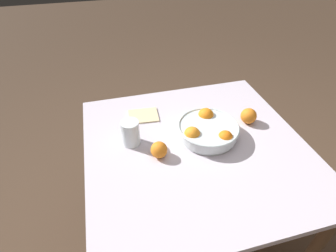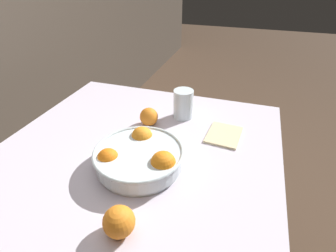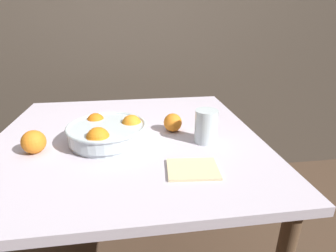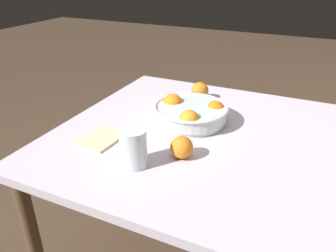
# 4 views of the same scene
# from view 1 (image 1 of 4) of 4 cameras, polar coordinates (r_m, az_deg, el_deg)

# --- Properties ---
(ground_plane) EXTENTS (12.00, 12.00, 0.00)m
(ground_plane) POSITION_cam_1_polar(r_m,az_deg,el_deg) (1.83, 4.45, -22.01)
(ground_plane) COLOR #4C3828
(dining_table) EXTENTS (1.01, 0.99, 0.77)m
(dining_table) POSITION_cam_1_polar(r_m,az_deg,el_deg) (1.28, 5.95, -7.23)
(dining_table) COLOR silver
(dining_table) RESTS_ON ground_plane
(fruit_bowl) EXTENTS (0.29, 0.29, 0.09)m
(fruit_bowl) POSITION_cam_1_polar(r_m,az_deg,el_deg) (1.24, 8.60, -0.84)
(fruit_bowl) COLOR silver
(fruit_bowl) RESTS_ON dining_table
(juice_glass) EXTENTS (0.08, 0.08, 0.12)m
(juice_glass) POSITION_cam_1_polar(r_m,az_deg,el_deg) (1.20, -8.11, -1.74)
(juice_glass) COLOR #F4A314
(juice_glass) RESTS_ON dining_table
(orange_loose_near_bowl) EXTENTS (0.08, 0.08, 0.08)m
(orange_loose_near_bowl) POSITION_cam_1_polar(r_m,az_deg,el_deg) (1.38, 17.14, 2.12)
(orange_loose_near_bowl) COLOR orange
(orange_loose_near_bowl) RESTS_ON dining_table
(orange_loose_front) EXTENTS (0.07, 0.07, 0.07)m
(orange_loose_front) POSITION_cam_1_polar(r_m,az_deg,el_deg) (1.14, -1.97, -5.20)
(orange_loose_front) COLOR orange
(orange_loose_front) RESTS_ON dining_table
(napkin) EXTENTS (0.16, 0.13, 0.01)m
(napkin) POSITION_cam_1_polar(r_m,az_deg,el_deg) (1.38, -5.39, 2.25)
(napkin) COLOR beige
(napkin) RESTS_ON dining_table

